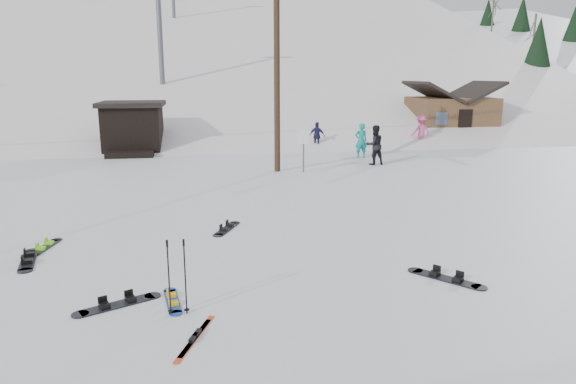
{
  "coord_description": "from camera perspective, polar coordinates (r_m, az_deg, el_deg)",
  "views": [
    {
      "loc": [
        -1.05,
        -8.16,
        4.19
      ],
      "look_at": [
        0.86,
        3.83,
        1.4
      ],
      "focal_mm": 32.0,
      "sensor_mm": 36.0,
      "label": 1
    }
  ],
  "objects": [
    {
      "name": "ground",
      "position": [
        9.23,
        -1.56,
        -14.06
      ],
      "size": [
        200.0,
        200.0,
        0.0
      ],
      "primitive_type": "plane",
      "color": "silver",
      "rests_on": "ground"
    },
    {
      "name": "ski_slope",
      "position": [
        65.21,
        -7.85,
        -1.55
      ],
      "size": [
        60.0,
        85.24,
        65.97
      ],
      "primitive_type": "cube",
      "rotation": [
        0.31,
        0.0,
        0.0
      ],
      "color": "white",
      "rests_on": "ground"
    },
    {
      "name": "ridge_right",
      "position": [
        71.68,
        24.23,
        -0.44
      ],
      "size": [
        45.66,
        93.98,
        54.59
      ],
      "primitive_type": "cube",
      "rotation": [
        0.21,
        -0.05,
        -0.12
      ],
      "color": "silver",
      "rests_on": "ground"
    },
    {
      "name": "treeline_right",
      "position": [
        62.5,
        27.6,
        7.66
      ],
      "size": [
        20.0,
        60.0,
        10.0
      ],
      "primitive_type": null,
      "color": "black",
      "rests_on": "ground"
    },
    {
      "name": "treeline_crest",
      "position": [
        94.26,
        -8.54,
        10.27
      ],
      "size": [
        50.0,
        6.0,
        10.0
      ],
      "primitive_type": null,
      "color": "black",
      "rests_on": "ski_slope"
    },
    {
      "name": "utility_pole",
      "position": [
        22.37,
        -1.25,
        14.2
      ],
      "size": [
        2.0,
        0.26,
        9.0
      ],
      "color": "#3A2819",
      "rests_on": "ground"
    },
    {
      "name": "trail_sign",
      "position": [
        22.32,
        1.75,
        5.44
      ],
      "size": [
        0.5,
        0.09,
        1.85
      ],
      "color": "#595B60",
      "rests_on": "ground"
    },
    {
      "name": "lift_hut",
      "position": [
        29.5,
        -16.83,
        6.91
      ],
      "size": [
        3.4,
        4.1,
        2.75
      ],
      "color": "black",
      "rests_on": "ground"
    },
    {
      "name": "lift_tower_near",
      "position": [
        38.45,
        -14.12,
        18.06
      ],
      "size": [
        2.2,
        0.36,
        8.0
      ],
      "color": "#595B60",
      "rests_on": "ski_slope"
    },
    {
      "name": "cabin",
      "position": [
        36.04,
        17.6,
        8.05
      ],
      "size": [
        5.39,
        4.4,
        3.77
      ],
      "color": "brown",
      "rests_on": "ground"
    },
    {
      "name": "hero_snowboard",
      "position": [
        10.13,
        -12.71,
        -11.69
      ],
      "size": [
        0.42,
        1.28,
        0.09
      ],
      "rotation": [
        0.0,
        0.0,
        1.74
      ],
      "color": "#183D9F",
      "rests_on": "ground"
    },
    {
      "name": "hero_skis",
      "position": [
        8.79,
        -10.28,
        -15.59
      ],
      "size": [
        0.64,
        1.5,
        0.08
      ],
      "rotation": [
        0.0,
        0.0,
        -0.36
      ],
      "color": "#B83112",
      "rests_on": "ground"
    },
    {
      "name": "ski_poles",
      "position": [
        9.37,
        -12.23,
        -9.15
      ],
      "size": [
        0.38,
        0.1,
        1.4
      ],
      "color": "black",
      "rests_on": "ground"
    },
    {
      "name": "board_scatter_a",
      "position": [
        10.25,
        -18.4,
        -11.72
      ],
      "size": [
        1.51,
        0.91,
        0.12
      ],
      "rotation": [
        0.0,
        0.0,
        0.47
      ],
      "color": "black",
      "rests_on": "ground"
    },
    {
      "name": "board_scatter_b",
      "position": [
        13.32,
        -26.89,
        -6.71
      ],
      "size": [
        0.6,
        1.67,
        0.12
      ],
      "rotation": [
        0.0,
        0.0,
        1.77
      ],
      "color": "black",
      "rests_on": "ground"
    },
    {
      "name": "board_scatter_c",
      "position": [
        14.11,
        -25.38,
        -5.52
      ],
      "size": [
        0.5,
        1.42,
        0.1
      ],
      "rotation": [
        0.0,
        0.0,
        1.37
      ],
      "color": "black",
      "rests_on": "ground"
    },
    {
      "name": "board_scatter_d",
      "position": [
        11.38,
        17.15,
        -9.11
      ],
      "size": [
        1.23,
        1.39,
        0.12
      ],
      "rotation": [
        0.0,
        0.0,
        -0.87
      ],
      "color": "black",
      "rests_on": "ground"
    },
    {
      "name": "board_scatter_f",
      "position": [
        14.34,
        -6.81,
        -4.02
      ],
      "size": [
        0.8,
        1.41,
        0.11
      ],
      "rotation": [
        0.0,
        0.0,
        1.14
      ],
      "color": "black",
      "rests_on": "ground"
    },
    {
      "name": "skier_teal",
      "position": [
        26.51,
        8.12,
        5.67
      ],
      "size": [
        0.67,
        0.46,
        1.78
      ],
      "primitive_type": "imported",
      "rotation": [
        0.0,
        0.0,
        3.19
      ],
      "color": "#0D8884",
      "rests_on": "ground"
    },
    {
      "name": "skier_dark",
      "position": [
        24.63,
        9.59,
        5.17
      ],
      "size": [
        1.01,
        0.84,
        1.87
      ],
      "primitive_type": "imported",
      "rotation": [
        0.0,
        0.0,
        3.3
      ],
      "color": "black",
      "rests_on": "ground"
    },
    {
      "name": "skier_pink",
      "position": [
        31.5,
        14.56,
        6.57
      ],
      "size": [
        1.23,
        0.76,
        1.83
      ],
      "primitive_type": "imported",
      "rotation": [
        0.0,
        0.0,
        3.21
      ],
      "color": "#D54B87",
      "rests_on": "ground"
    },
    {
      "name": "skier_navy",
      "position": [
        29.31,
        3.26,
        6.25
      ],
      "size": [
        0.98,
        0.79,
        1.56
      ],
      "primitive_type": "imported",
      "rotation": [
        0.0,
        0.0,
        2.62
      ],
      "color": "#1C1B43",
      "rests_on": "ground"
    }
  ]
}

